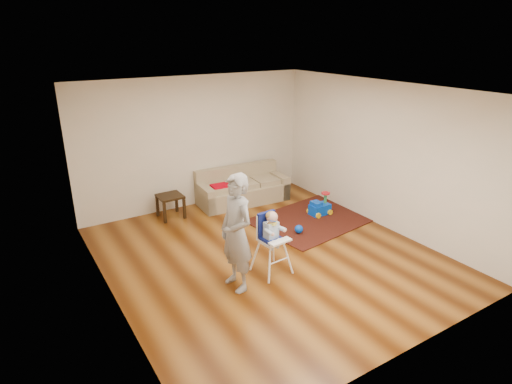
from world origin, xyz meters
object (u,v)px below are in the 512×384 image
high_chair (272,243)px  side_table (171,206)px  sofa (243,186)px  adult (236,233)px  toy_ball (299,229)px  ride_on_toy (320,204)px

high_chair → side_table: bearing=96.1°
sofa → adult: size_ratio=1.15×
side_table → high_chair: bearing=-79.2°
sofa → toy_ball: size_ratio=12.66×
sofa → high_chair: size_ratio=1.95×
high_chair → adult: size_ratio=0.59×
side_table → ride_on_toy: side_table is taller
toy_ball → adult: 2.17m
side_table → high_chair: 2.86m
toy_ball → high_chair: high_chair is taller
high_chair → adult: (-0.65, -0.08, 0.37)m
ride_on_toy → adult: adult is taller
high_chair → adult: adult is taller
sofa → ride_on_toy: 1.74m
ride_on_toy → adult: size_ratio=0.26×
sofa → high_chair: bearing=-108.2°
sofa → adult: 3.36m
high_chair → ride_on_toy: bearing=27.7°
toy_ball → adult: (-1.82, -0.91, 0.77)m
sofa → toy_ball: 1.94m
adult → toy_ball: bearing=113.1°
side_table → adult: bearing=-92.3°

